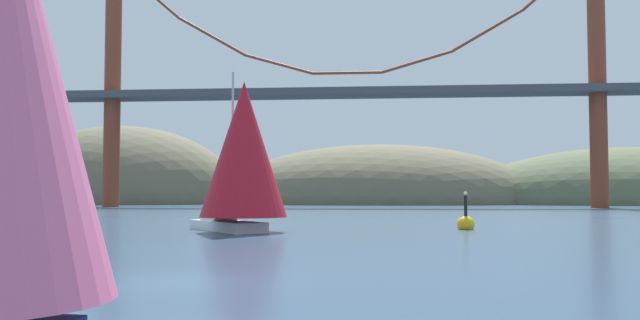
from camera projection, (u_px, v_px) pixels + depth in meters
ground_plane at (175, 283)px, 16.69m from camera, size 360.00×360.00×0.00m
headland_left at (121, 204)px, 155.78m from camera, size 57.32×44.00×36.34m
headland_center at (378, 204)px, 150.58m from camera, size 74.38×44.00×26.84m
headland_right at (629, 204)px, 145.80m from camera, size 74.84×44.00×24.95m
suspension_bridge at (347, 86)px, 112.25m from camera, size 117.82×6.00×43.07m
sailboat_crimson_sail at (243, 152)px, 38.76m from camera, size 7.81×8.59×9.59m
sailboat_scarlet_sail at (65, 178)px, 70.78m from camera, size 8.38×5.78×8.39m
channel_buoy at (466, 224)px, 42.02m from camera, size 1.10×1.10×2.64m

